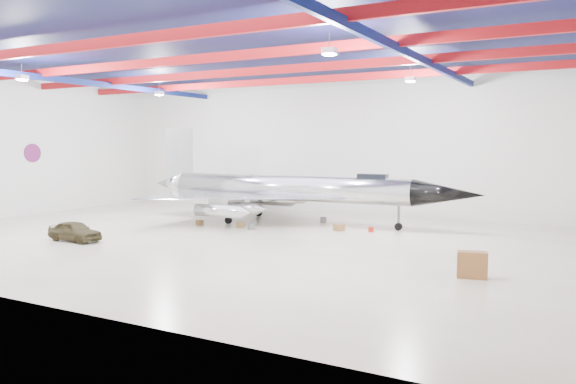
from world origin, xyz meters
The scene contains 15 objects.
floor centered at (0.00, 0.00, 0.00)m, with size 40.00×40.00×0.00m, color #B7A992.
wall_back centered at (0.00, 15.00, 5.50)m, with size 40.00×40.00×0.00m, color silver.
wall_left centered at (-20.00, 0.00, 5.50)m, with size 30.00×30.00×0.00m, color silver.
ceiling centered at (0.00, 0.00, 11.00)m, with size 40.00×40.00×0.00m, color #0A0F38.
ceiling_structure centered at (0.00, 0.00, 10.32)m, with size 39.50×29.50×1.08m.
wall_roundel centered at (-19.94, 2.00, 5.00)m, with size 1.50×1.50×0.10m, color #B21414.
jet_aircraft centered at (0.55, 7.53, 2.29)m, with size 25.58×15.31×6.97m.
jeep centered at (-6.82, -5.23, 0.60)m, with size 1.42×3.54×1.21m, color #3B341D.
desk centered at (15.62, -3.40, 0.58)m, with size 1.26×0.63×1.15m, color brown.
crate_ply centered at (-4.45, 3.68, 0.17)m, with size 0.47×0.38×0.33m, color olive.
engine_drum centered at (-0.05, 3.59, 0.21)m, with size 0.47×0.47×0.42m, color #59595B.
parts_bin centered at (5.35, 5.97, 0.22)m, with size 0.64×0.51×0.45m, color olive.
tool_chest centered at (7.41, 6.47, 0.17)m, with size 0.37×0.37×0.33m, color #A52210.
oil_barrel centered at (-1.19, 4.03, 0.18)m, with size 0.52×0.42×0.37m, color olive.
spares_box centered at (2.80, 8.98, 0.20)m, with size 0.45×0.45×0.41m, color #59595B.
Camera 1 is at (20.02, -28.07, 5.81)m, focal length 35.00 mm.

